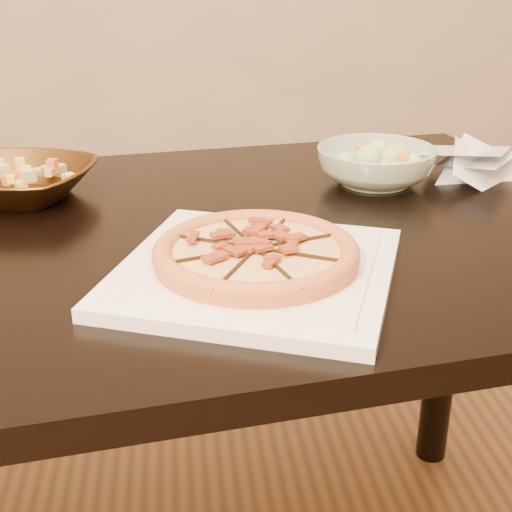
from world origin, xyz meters
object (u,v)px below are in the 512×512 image
object	(u,v)px
dining_table	(177,295)
bronze_bowl	(22,182)
salad_bowl	(376,166)
plate	(256,270)
pizza	(256,253)

from	to	relation	value
dining_table	bronze_bowl	distance (m)	0.33
dining_table	salad_bowl	bearing A→B (deg)	27.09
salad_bowl	plate	bearing A→B (deg)	-125.11
bronze_bowl	plate	bearing A→B (deg)	-45.20
plate	pizza	bearing A→B (deg)	156.90
salad_bowl	pizza	bearing A→B (deg)	-125.11
plate	salad_bowl	distance (m)	0.44
plate	dining_table	bearing A→B (deg)	119.49
dining_table	pizza	size ratio (longest dim) A/B	5.59
salad_bowl	bronze_bowl	bearing A→B (deg)	-179.03
bronze_bowl	salad_bowl	size ratio (longest dim) A/B	1.11
dining_table	pizza	world-z (taller)	pizza
pizza	salad_bowl	bearing A→B (deg)	54.89
dining_table	salad_bowl	size ratio (longest dim) A/B	7.02
bronze_bowl	salad_bowl	bearing A→B (deg)	0.97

